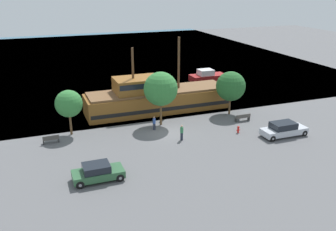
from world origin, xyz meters
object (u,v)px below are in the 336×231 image
object	(u,v)px
parked_car_curb_front	(284,129)
pedestrian_walking_near	(154,123)
parked_car_curb_mid	(98,172)
pedestrian_walking_far	(182,133)
bench_promenade_east	(51,139)
pirate_ship	(157,98)
moored_boat_dockside	(207,77)
bench_promenade_west	(243,117)
fire_hydrant	(238,129)

from	to	relation	value
parked_car_curb_front	pedestrian_walking_near	distance (m)	13.69
parked_car_curb_mid	pedestrian_walking_far	size ratio (longest dim) A/B	2.53
bench_promenade_east	pedestrian_walking_far	bearing A→B (deg)	-17.18
bench_promenade_east	pedestrian_walking_near	xyz separation A→B (m)	(10.81, -0.26, 0.34)
pirate_ship	moored_boat_dockside	size ratio (longest dim) A/B	3.34
pirate_ship	pedestrian_walking_far	bearing A→B (deg)	-93.82
bench_promenade_east	pedestrian_walking_near	distance (m)	10.82
bench_promenade_west	pedestrian_walking_far	world-z (taller)	pedestrian_walking_far
pedestrian_walking_near	pedestrian_walking_far	distance (m)	4.01
pirate_ship	moored_boat_dockside	distance (m)	16.69
parked_car_curb_front	parked_car_curb_mid	size ratio (longest dim) A/B	1.18
bench_promenade_east	bench_promenade_west	bearing A→B (deg)	-3.55
parked_car_curb_mid	bench_promenade_east	world-z (taller)	parked_car_curb_mid
pirate_ship	parked_car_curb_front	distance (m)	15.79
bench_promenade_east	pedestrian_walking_far	distance (m)	13.13
parked_car_curb_mid	pedestrian_walking_far	xyz separation A→B (m)	(9.54, 5.13, 0.11)
fire_hydrant	bench_promenade_west	distance (m)	3.73
pedestrian_walking_far	bench_promenade_west	bearing A→B (deg)	16.30
bench_promenade_west	moored_boat_dockside	bearing A→B (deg)	76.27
bench_promenade_east	pedestrian_walking_near	world-z (taller)	pedestrian_walking_near
bench_promenade_west	parked_car_curb_mid	bearing A→B (deg)	-157.21
parked_car_curb_front	bench_promenade_west	bearing A→B (deg)	107.16
bench_promenade_west	pedestrian_walking_near	bearing A→B (deg)	174.23
parked_car_curb_front	bench_promenade_east	bearing A→B (deg)	163.82
parked_car_curb_front	bench_promenade_east	world-z (taller)	parked_car_curb_front
parked_car_curb_front	fire_hydrant	xyz separation A→B (m)	(-3.98, 2.42, -0.33)
parked_car_curb_front	fire_hydrant	bearing A→B (deg)	148.66
parked_car_curb_mid	pedestrian_walking_far	distance (m)	10.83
fire_hydrant	bench_promenade_east	distance (m)	19.42
moored_boat_dockside	pedestrian_walking_far	distance (m)	24.47
parked_car_curb_mid	bench_promenade_east	size ratio (longest dim) A/B	2.60
fire_hydrant	pedestrian_walking_near	xyz separation A→B (m)	(-8.14, 3.97, 0.36)
moored_boat_dockside	bench_promenade_east	bearing A→B (deg)	-146.89
pedestrian_walking_far	moored_boat_dockside	bearing A→B (deg)	57.48
moored_boat_dockside	pedestrian_walking_near	bearing A→B (deg)	-131.17
pirate_ship	bench_promenade_east	world-z (taller)	pirate_ship
parked_car_curb_front	pedestrian_walking_near	world-z (taller)	pedestrian_walking_near
pirate_ship	bench_promenade_east	bearing A→B (deg)	-156.44
moored_boat_dockside	parked_car_curb_front	size ratio (longest dim) A/B	1.19
fire_hydrant	bench_promenade_west	bearing A→B (deg)	51.27
parked_car_curb_mid	pedestrian_walking_near	xyz separation A→B (m)	(7.82, 8.74, 0.05)
parked_car_curb_mid	bench_promenade_west	world-z (taller)	parked_car_curb_mid
parked_car_curb_mid	fire_hydrant	distance (m)	16.65
bench_promenade_east	pedestrian_walking_far	size ratio (longest dim) A/B	0.97
parked_car_curb_mid	bench_promenade_west	xyz separation A→B (m)	(18.28, 7.68, -0.27)
bench_promenade_west	pedestrian_walking_far	distance (m)	9.11
pirate_ship	bench_promenade_west	world-z (taller)	pirate_ship
pirate_ship	parked_car_curb_mid	bearing A→B (deg)	-124.63
parked_car_curb_mid	fire_hydrant	world-z (taller)	parked_car_curb_mid
bench_promenade_west	pedestrian_walking_far	xyz separation A→B (m)	(-8.74, -2.56, 0.38)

